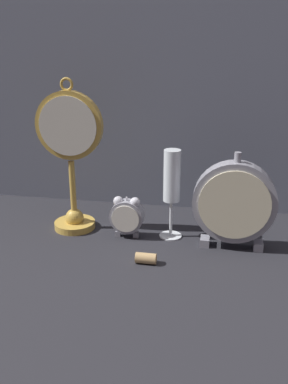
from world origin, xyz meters
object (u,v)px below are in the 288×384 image
Objects in this scene: alarm_clock_twin_bell at (127,215)px; champagne_flute at (172,183)px; wine_cork at (146,259)px; mantel_clock_silver at (234,203)px; pocket_watch_on_stand at (71,159)px.

champagne_flute reaches higher than alarm_clock_twin_bell.
alarm_clock_twin_bell is at bearing 118.84° from wine_cork.
champagne_flute reaches higher than wine_cork.
mantel_clock_silver reaches higher than champagne_flute.
mantel_clock_silver is at bearing -2.84° from alarm_clock_twin_bell.
wine_cork is at bearing -103.86° from champagne_flute.
mantel_clock_silver is (0.37, -0.04, -0.07)m from pocket_watch_on_stand.
wine_cork is (0.20, -0.14, -0.16)m from pocket_watch_on_stand.
alarm_clock_twin_bell reaches higher than wine_cork.
pocket_watch_on_stand is 0.29m from wine_cork.
wine_cork is (0.06, -0.12, -0.04)m from alarm_clock_twin_bell.
mantel_clock_silver is at bearing 31.81° from wine_cork.
alarm_clock_twin_bell is 0.24m from mantel_clock_silver.
mantel_clock_silver is (0.23, -0.01, 0.05)m from alarm_clock_twin_bell.
pocket_watch_on_stand reaches higher than wine_cork.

